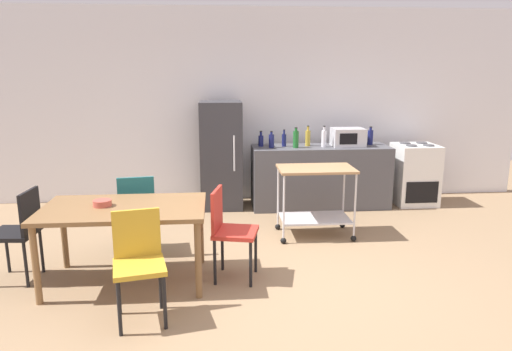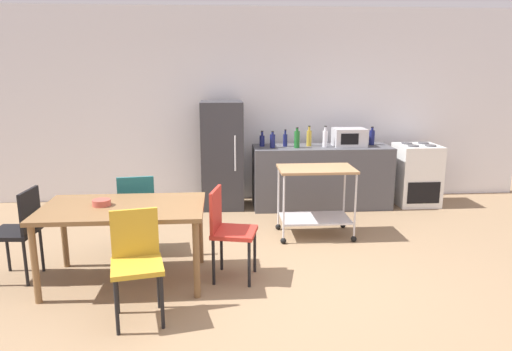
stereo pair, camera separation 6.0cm
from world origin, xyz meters
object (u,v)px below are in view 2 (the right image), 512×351
object	(u,v)px
bottle_hot_sauce	(297,139)
microwave	(349,137)
kitchen_cart	(316,190)
bottle_soy_sauce	(309,138)
bottle_sesame_oil	(273,141)
chair_black	(20,228)
bottle_vinegar	(285,140)
chair_red	(228,227)
bottle_wine	(325,138)
fruit_bowl	(102,203)
bottle_sparkling_water	(262,140)
dining_table	(123,214)
bottle_olive_oil	(372,137)
stove_oven	(416,175)
chair_teal	(137,208)
refrigerator	(222,155)
chair_mustard	(136,258)

from	to	relation	value
bottle_hot_sauce	microwave	size ratio (longest dim) A/B	0.63
kitchen_cart	bottle_soy_sauce	distance (m)	1.39
bottle_sesame_oil	microwave	xyz separation A→B (m)	(1.13, 0.05, 0.03)
chair_black	bottle_sesame_oil	xyz separation A→B (m)	(2.66, 2.18, 0.48)
bottle_sesame_oil	bottle_vinegar	bearing A→B (deg)	26.56
bottle_vinegar	chair_red	bearing A→B (deg)	-109.99
bottle_hot_sauce	microwave	world-z (taller)	bottle_hot_sauce
bottle_wine	fruit_bowl	distance (m)	3.48
bottle_sparkling_water	dining_table	bearing A→B (deg)	-121.83
bottle_soy_sauce	bottle_olive_oil	world-z (taller)	bottle_soy_sauce
stove_oven	kitchen_cart	xyz separation A→B (m)	(-1.79, -1.27, 0.12)
bottle_sesame_oil	bottle_hot_sauce	xyz separation A→B (m)	(0.35, -0.03, 0.03)
bottle_wine	fruit_bowl	size ratio (longest dim) A/B	1.80
dining_table	kitchen_cart	distance (m)	2.34
chair_teal	kitchen_cart	bearing A→B (deg)	-176.25
bottle_sesame_oil	bottle_olive_oil	world-z (taller)	bottle_olive_oil
dining_table	bottle_hot_sauce	size ratio (longest dim) A/B	5.14
bottle_sesame_oil	bottle_olive_oil	size ratio (longest dim) A/B	0.89
refrigerator	fruit_bowl	xyz separation A→B (m)	(-1.14, -2.44, 0.00)
dining_table	bottle_soy_sauce	world-z (taller)	bottle_soy_sauce
chair_black	chair_red	distance (m)	1.98
chair_teal	bottle_wine	world-z (taller)	bottle_wine
dining_table	bottle_olive_oil	distance (m)	4.02
bottle_sparkling_water	stove_oven	bearing A→B (deg)	-1.39
chair_mustard	chair_black	bearing A→B (deg)	134.49
refrigerator	bottle_wine	size ratio (longest dim) A/B	5.10
bottle_soy_sauce	bottle_wine	distance (m)	0.24
chair_red	bottle_soy_sauce	distance (m)	2.77
chair_mustard	bottle_olive_oil	size ratio (longest dim) A/B	3.31
dining_table	chair_teal	size ratio (longest dim) A/B	1.69
bottle_sesame_oil	dining_table	bearing A→B (deg)	-125.62
refrigerator	chair_black	bearing A→B (deg)	-129.68
stove_oven	bottle_hot_sauce	world-z (taller)	bottle_hot_sauce
stove_oven	chair_black	bearing A→B (deg)	-154.97
bottle_sparkling_water	bottle_hot_sauce	distance (m)	0.51
chair_teal	bottle_olive_oil	xyz separation A→B (m)	(3.15, 1.75, 0.50)
refrigerator	bottle_wine	xyz separation A→B (m)	(1.48, -0.15, 0.25)
chair_black	refrigerator	distance (m)	3.05
stove_oven	refrigerator	xyz separation A→B (m)	(-2.90, 0.08, 0.32)
dining_table	chair_mustard	xyz separation A→B (m)	(0.23, -0.70, -0.15)
chair_red	kitchen_cart	distance (m)	1.56
bottle_olive_oil	stove_oven	bearing A→B (deg)	-6.45
chair_mustard	bottle_sesame_oil	bearing A→B (deg)	52.90
chair_black	bottle_olive_oil	bearing A→B (deg)	123.40
chair_teal	bottle_soy_sauce	distance (m)	2.83
bottle_sesame_oil	chair_red	bearing A→B (deg)	-106.41
chair_mustard	refrigerator	bearing A→B (deg)	65.65
kitchen_cart	bottle_olive_oil	bearing A→B (deg)	50.82
microwave	fruit_bowl	bearing A→B (deg)	-141.90
chair_teal	bottle_soy_sauce	bearing A→B (deg)	-149.55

